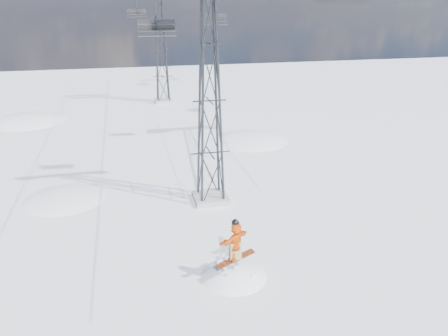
{
  "coord_description": "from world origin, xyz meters",
  "views": [
    {
      "loc": [
        -3.41,
        -13.13,
        10.21
      ],
      "look_at": [
        0.58,
        3.9,
        3.45
      ],
      "focal_mm": 35.0,
      "sensor_mm": 36.0,
      "label": 1
    }
  ],
  "objects_px": {
    "lift_tower_near": "(210,101)",
    "snowboarder_jump": "(233,310)",
    "lift_tower_far": "(161,49)",
    "lift_chair_near": "(157,27)"
  },
  "relations": [
    {
      "from": "lift_tower_near",
      "to": "snowboarder_jump",
      "type": "distance_m",
      "value": 10.02
    },
    {
      "from": "lift_tower_near",
      "to": "snowboarder_jump",
      "type": "xyz_separation_m",
      "value": [
        -0.52,
        -7.04,
        -7.11
      ]
    },
    {
      "from": "lift_tower_near",
      "to": "snowboarder_jump",
      "type": "bearing_deg",
      "value": -94.21
    },
    {
      "from": "lift_tower_far",
      "to": "lift_chair_near",
      "type": "distance_m",
      "value": 22.55
    },
    {
      "from": "lift_chair_near",
      "to": "lift_tower_near",
      "type": "bearing_deg",
      "value": -52.08
    },
    {
      "from": "lift_tower_near",
      "to": "lift_chair_near",
      "type": "relative_size",
      "value": 4.7
    },
    {
      "from": "lift_tower_far",
      "to": "lift_chair_near",
      "type": "bearing_deg",
      "value": -95.67
    },
    {
      "from": "snowboarder_jump",
      "to": "lift_chair_near",
      "type": "xyz_separation_m",
      "value": [
        -1.68,
        9.86,
        10.55
      ]
    },
    {
      "from": "lift_tower_far",
      "to": "lift_chair_near",
      "type": "relative_size",
      "value": 4.7
    },
    {
      "from": "lift_tower_near",
      "to": "lift_tower_far",
      "type": "height_order",
      "value": "same"
    }
  ]
}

